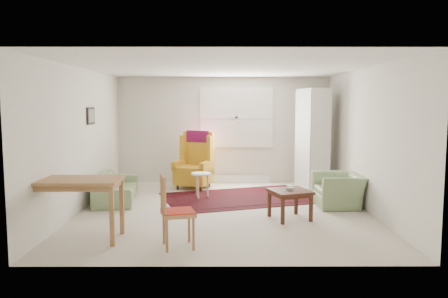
{
  "coord_description": "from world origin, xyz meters",
  "views": [
    {
      "loc": [
        -0.02,
        -7.64,
        1.88
      ],
      "look_at": [
        0.0,
        0.3,
        1.05
      ],
      "focal_mm": 35.0,
      "sensor_mm": 36.0,
      "label": 1
    }
  ],
  "objects_px": {
    "wingback_chair": "(193,160)",
    "desk": "(72,209)",
    "desk_chair": "(178,211)",
    "sofa": "(116,181)",
    "coffee_table": "(290,204)",
    "cabinet": "(312,139)",
    "stool": "(201,185)",
    "armchair": "(339,187)"
  },
  "relations": [
    {
      "from": "sofa",
      "to": "wingback_chair",
      "type": "distance_m",
      "value": 1.87
    },
    {
      "from": "sofa",
      "to": "cabinet",
      "type": "distance_m",
      "value": 4.31
    },
    {
      "from": "sofa",
      "to": "armchair",
      "type": "relative_size",
      "value": 1.98
    },
    {
      "from": "desk_chair",
      "to": "cabinet",
      "type": "bearing_deg",
      "value": -46.37
    },
    {
      "from": "sofa",
      "to": "desk",
      "type": "height_order",
      "value": "desk"
    },
    {
      "from": "cabinet",
      "to": "wingback_chair",
      "type": "bearing_deg",
      "value": 169.09
    },
    {
      "from": "sofa",
      "to": "cabinet",
      "type": "height_order",
      "value": "cabinet"
    },
    {
      "from": "cabinet",
      "to": "desk",
      "type": "relative_size",
      "value": 1.63
    },
    {
      "from": "wingback_chair",
      "to": "cabinet",
      "type": "height_order",
      "value": "cabinet"
    },
    {
      "from": "armchair",
      "to": "desk_chair",
      "type": "bearing_deg",
      "value": -51.89
    },
    {
      "from": "armchair",
      "to": "cabinet",
      "type": "height_order",
      "value": "cabinet"
    },
    {
      "from": "coffee_table",
      "to": "cabinet",
      "type": "bearing_deg",
      "value": 71.37
    },
    {
      "from": "armchair",
      "to": "stool",
      "type": "height_order",
      "value": "armchair"
    },
    {
      "from": "coffee_table",
      "to": "stool",
      "type": "bearing_deg",
      "value": 133.68
    },
    {
      "from": "desk",
      "to": "desk_chair",
      "type": "distance_m",
      "value": 1.53
    },
    {
      "from": "desk",
      "to": "desk_chair",
      "type": "bearing_deg",
      "value": -11.94
    },
    {
      "from": "wingback_chair",
      "to": "cabinet",
      "type": "xyz_separation_m",
      "value": [
        2.64,
        0.06,
        0.46
      ]
    },
    {
      "from": "coffee_table",
      "to": "desk_chair",
      "type": "bearing_deg",
      "value": -140.32
    },
    {
      "from": "sofa",
      "to": "wingback_chair",
      "type": "xyz_separation_m",
      "value": [
        1.43,
        1.18,
        0.27
      ]
    },
    {
      "from": "sofa",
      "to": "armchair",
      "type": "xyz_separation_m",
      "value": [
        4.2,
        -0.54,
        -0.01
      ]
    },
    {
      "from": "sofa",
      "to": "desk",
      "type": "xyz_separation_m",
      "value": [
        0.0,
        -2.51,
        0.06
      ]
    },
    {
      "from": "armchair",
      "to": "coffee_table",
      "type": "distance_m",
      "value": 1.37
    },
    {
      "from": "desk",
      "to": "coffee_table",
      "type": "bearing_deg",
      "value": 18.73
    },
    {
      "from": "wingback_chair",
      "to": "desk",
      "type": "relative_size",
      "value": 0.95
    },
    {
      "from": "wingback_chair",
      "to": "stool",
      "type": "height_order",
      "value": "wingback_chair"
    },
    {
      "from": "sofa",
      "to": "desk",
      "type": "bearing_deg",
      "value": 172.51
    },
    {
      "from": "armchair",
      "to": "desk",
      "type": "relative_size",
      "value": 0.68
    },
    {
      "from": "coffee_table",
      "to": "cabinet",
      "type": "height_order",
      "value": "cabinet"
    },
    {
      "from": "coffee_table",
      "to": "desk_chair",
      "type": "distance_m",
      "value": 2.19
    },
    {
      "from": "stool",
      "to": "desk",
      "type": "relative_size",
      "value": 0.38
    },
    {
      "from": "armchair",
      "to": "coffee_table",
      "type": "xyz_separation_m",
      "value": [
        -1.03,
        -0.9,
        -0.11
      ]
    },
    {
      "from": "desk",
      "to": "sofa",
      "type": "bearing_deg",
      "value": 90.0
    },
    {
      "from": "stool",
      "to": "wingback_chair",
      "type": "bearing_deg",
      "value": 102.13
    },
    {
      "from": "coffee_table",
      "to": "desk",
      "type": "distance_m",
      "value": 3.35
    },
    {
      "from": "sofa",
      "to": "desk_chair",
      "type": "xyz_separation_m",
      "value": [
        1.49,
        -2.82,
        0.12
      ]
    },
    {
      "from": "cabinet",
      "to": "desk_chair",
      "type": "distance_m",
      "value": 4.84
    },
    {
      "from": "armchair",
      "to": "cabinet",
      "type": "bearing_deg",
      "value": -177.82
    },
    {
      "from": "sofa",
      "to": "desk_chair",
      "type": "relative_size",
      "value": 1.88
    },
    {
      "from": "wingback_chair",
      "to": "desk_chair",
      "type": "distance_m",
      "value": 4.0
    },
    {
      "from": "wingback_chair",
      "to": "desk",
      "type": "xyz_separation_m",
      "value": [
        -1.43,
        -3.68,
        -0.21
      ]
    },
    {
      "from": "armchair",
      "to": "coffee_table",
      "type": "relative_size",
      "value": 1.54
    },
    {
      "from": "desk",
      "to": "cabinet",
      "type": "bearing_deg",
      "value": 42.6
    }
  ]
}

